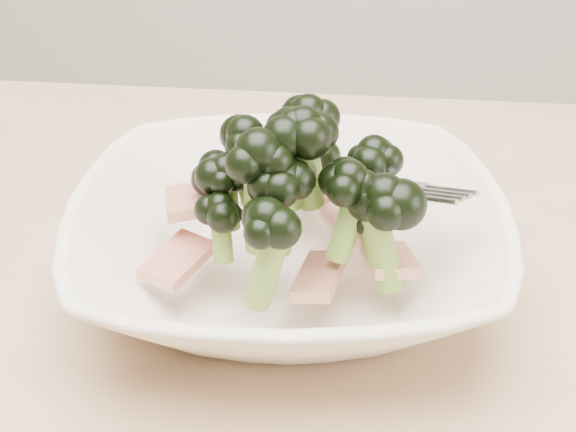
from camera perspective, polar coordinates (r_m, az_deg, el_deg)
The scene contains 1 object.
broccoli_dish at distance 0.47m, azimuth 0.14°, elevation -1.06°, with size 0.28×0.28×0.13m.
Camera 1 is at (0.15, -0.32, 1.04)m, focal length 50.00 mm.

